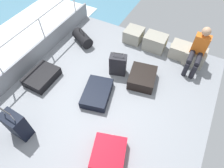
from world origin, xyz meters
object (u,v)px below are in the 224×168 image
object	(u,v)px
cargo_crate_3	(195,56)
suitcase_1	(118,65)
cargo_crate_0	(134,35)
suitcase_3	(109,154)
suitcase_4	(142,78)
suitcase_5	(97,93)
cargo_crate_2	(182,51)
passenger_seated	(198,49)
suitcase_0	(17,125)
suitcase_2	(42,77)
duffel_bag	(82,38)
cargo_crate_1	(155,42)

from	to	relation	value
cargo_crate_3	suitcase_1	world-z (taller)	suitcase_1
cargo_crate_0	suitcase_3	world-z (taller)	cargo_crate_0
suitcase_4	suitcase_5	size ratio (longest dim) A/B	0.84
cargo_crate_2	cargo_crate_3	world-z (taller)	cargo_crate_3
cargo_crate_2	suitcase_3	world-z (taller)	cargo_crate_2
cargo_crate_3	passenger_seated	xyz separation A→B (m)	(0.00, -0.18, 0.38)
cargo_crate_3	suitcase_0	bearing A→B (deg)	-125.27
passenger_seated	suitcase_2	distance (m)	3.75
suitcase_0	suitcase_3	size ratio (longest dim) A/B	1.10
suitcase_5	cargo_crate_3	bearing A→B (deg)	51.80
suitcase_5	duffel_bag	distance (m)	1.92
cargo_crate_0	suitcase_1	distance (m)	1.34
passenger_seated	suitcase_5	distance (m)	2.57
cargo_crate_1	suitcase_5	size ratio (longest dim) A/B	0.66
suitcase_3	suitcase_5	world-z (taller)	suitcase_3
cargo_crate_2	suitcase_1	distance (m)	1.80
cargo_crate_3	suitcase_4	world-z (taller)	cargo_crate_3
cargo_crate_1	suitcase_4	size ratio (longest dim) A/B	0.78
passenger_seated	suitcase_5	bearing A→B (deg)	-130.76
cargo_crate_1	suitcase_2	size ratio (longest dim) A/B	0.78
suitcase_0	suitcase_5	xyz separation A→B (m)	(0.86, 1.45, -0.22)
suitcase_1	passenger_seated	bearing A→B (deg)	34.18
suitcase_1	suitcase_5	xyz separation A→B (m)	(-0.09, -0.85, -0.17)
suitcase_0	suitcase_4	xyz separation A→B (m)	(1.59, 2.32, -0.18)
suitcase_5	cargo_crate_0	bearing A→B (deg)	92.12
cargo_crate_1	suitcase_5	distance (m)	2.21
passenger_seated	suitcase_4	distance (m)	1.46
cargo_crate_0	suitcase_0	world-z (taller)	suitcase_0
suitcase_4	suitcase_3	bearing A→B (deg)	-85.60
suitcase_3	cargo_crate_3	bearing A→B (deg)	76.23
cargo_crate_1	passenger_seated	distance (m)	1.16
suitcase_4	cargo_crate_3	bearing A→B (deg)	53.16
cargo_crate_2	suitcase_1	bearing A→B (deg)	-132.36
suitcase_2	cargo_crate_2	bearing A→B (deg)	41.41
cargo_crate_1	suitcase_4	world-z (taller)	cargo_crate_1
suitcase_3	cargo_crate_2	bearing A→B (deg)	82.60
suitcase_3	suitcase_1	bearing A→B (deg)	112.41
cargo_crate_0	suitcase_3	bearing A→B (deg)	-73.56
cargo_crate_3	cargo_crate_0	bearing A→B (deg)	177.17
passenger_seated	suitcase_1	size ratio (longest dim) A/B	1.67
cargo_crate_3	suitcase_5	xyz separation A→B (m)	(-1.65, -2.10, -0.09)
cargo_crate_0	cargo_crate_3	size ratio (longest dim) A/B	0.97
cargo_crate_0	cargo_crate_2	bearing A→B (deg)	-0.11
suitcase_4	suitcase_5	bearing A→B (deg)	-130.05
cargo_crate_0	cargo_crate_1	bearing A→B (deg)	-3.87
cargo_crate_0	suitcase_0	size ratio (longest dim) A/B	0.61
cargo_crate_2	suitcase_4	distance (m)	1.43
cargo_crate_0	cargo_crate_1	distance (m)	0.65
cargo_crate_1	suitcase_1	xyz separation A→B (m)	(-0.48, -1.29, 0.07)
suitcase_2	suitcase_3	bearing A→B (deg)	-20.51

